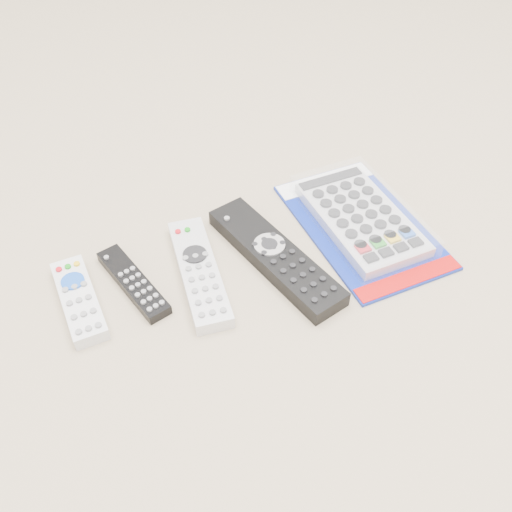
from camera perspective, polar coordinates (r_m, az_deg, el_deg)
name	(u,v)px	position (r m, az deg, el deg)	size (l,w,h in m)	color
remote_small_grey	(79,300)	(0.84, -17.28, -4.21)	(0.05, 0.16, 0.02)	silver
remote_slim_black	(133,283)	(0.84, -12.15, -2.62)	(0.06, 0.16, 0.02)	black
remote_silver_dvd	(199,272)	(0.84, -5.70, -1.62)	(0.09, 0.22, 0.02)	silver
remote_large_black	(275,256)	(0.85, 1.95, -0.02)	(0.10, 0.27, 0.03)	black
jumbo_remote_packaged	(361,217)	(0.93, 10.49, 3.83)	(0.19, 0.30, 0.04)	navy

